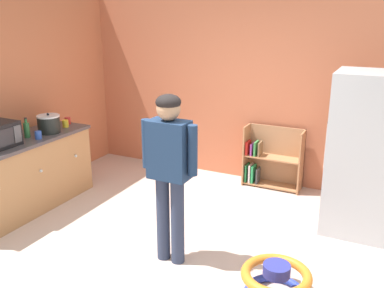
# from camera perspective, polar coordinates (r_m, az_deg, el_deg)

# --- Properties ---
(ground_plane) EXTENTS (12.00, 12.00, 0.00)m
(ground_plane) POSITION_cam_1_polar(r_m,az_deg,el_deg) (4.50, -1.68, -14.40)
(ground_plane) COLOR beige
(ground_plane) RESTS_ON ground
(back_wall) EXTENTS (5.20, 0.06, 2.70)m
(back_wall) POSITION_cam_1_polar(r_m,az_deg,el_deg) (6.07, 8.58, 7.49)
(back_wall) COLOR #C56B49
(back_wall) RESTS_ON ground
(left_side_wall) EXTENTS (0.06, 2.99, 2.70)m
(left_side_wall) POSITION_cam_1_polar(r_m,az_deg,el_deg) (6.18, -20.36, 6.77)
(left_side_wall) COLOR #C66E48
(left_side_wall) RESTS_ON ground
(kitchen_counter) EXTENTS (0.65, 1.87, 0.90)m
(kitchen_counter) POSITION_cam_1_polar(r_m,az_deg,el_deg) (5.62, -21.66, -3.88)
(kitchen_counter) COLOR #AE7B4D
(kitchen_counter) RESTS_ON ground
(refrigerator) EXTENTS (0.73, 0.68, 1.78)m
(refrigerator) POSITION_cam_1_polar(r_m,az_deg,el_deg) (4.95, 21.87, -1.30)
(refrigerator) COLOR #B7BABF
(refrigerator) RESTS_ON ground
(bookshelf) EXTENTS (0.80, 0.28, 0.85)m
(bookshelf) POSITION_cam_1_polar(r_m,az_deg,el_deg) (6.07, 10.36, -2.18)
(bookshelf) COLOR #B2784D
(bookshelf) RESTS_ON ground
(standing_person) EXTENTS (0.57, 0.23, 1.67)m
(standing_person) POSITION_cam_1_polar(r_m,az_deg,el_deg) (3.97, -3.04, -2.59)
(standing_person) COLOR #2F3853
(standing_person) RESTS_ON ground
(baby_walker) EXTENTS (0.60, 0.60, 0.32)m
(baby_walker) POSITION_cam_1_polar(r_m,az_deg,el_deg) (3.90, 11.13, -17.54)
(baby_walker) COLOR #2E44BE
(baby_walker) RESTS_ON ground
(crock_pot) EXTENTS (0.28, 0.28, 0.25)m
(crock_pot) POSITION_cam_1_polar(r_m,az_deg,el_deg) (5.66, -18.57, 2.56)
(crock_pot) COLOR black
(crock_pot) RESTS_ON kitchen_counter
(banana_bunch) EXTENTS (0.12, 0.16, 0.04)m
(banana_bunch) POSITION_cam_1_polar(r_m,az_deg,el_deg) (5.97, -18.83, 2.43)
(banana_bunch) COLOR yellow
(banana_bunch) RESTS_ON kitchen_counter
(green_glass_bottle) EXTENTS (0.07, 0.07, 0.25)m
(green_glass_bottle) POSITION_cam_1_polar(r_m,az_deg,el_deg) (5.53, -21.21, 1.82)
(green_glass_bottle) COLOR #33753D
(green_glass_bottle) RESTS_ON kitchen_counter
(orange_cup) EXTENTS (0.08, 0.08, 0.09)m
(orange_cup) POSITION_cam_1_polar(r_m,az_deg,el_deg) (6.18, -17.85, 3.19)
(orange_cup) COLOR orange
(orange_cup) RESTS_ON kitchen_counter
(blue_cup) EXTENTS (0.08, 0.08, 0.09)m
(blue_cup) POSITION_cam_1_polar(r_m,az_deg,el_deg) (5.44, -19.84, 1.14)
(blue_cup) COLOR blue
(blue_cup) RESTS_ON kitchen_counter
(red_cup) EXTENTS (0.08, 0.08, 0.09)m
(red_cup) POSITION_cam_1_polar(r_m,az_deg,el_deg) (6.03, -16.25, 3.01)
(red_cup) COLOR red
(red_cup) RESTS_ON kitchen_counter
(yellow_cup) EXTENTS (0.08, 0.08, 0.09)m
(yellow_cup) POSITION_cam_1_polar(r_m,az_deg,el_deg) (5.88, -16.54, 2.63)
(yellow_cup) COLOR yellow
(yellow_cup) RESTS_ON kitchen_counter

